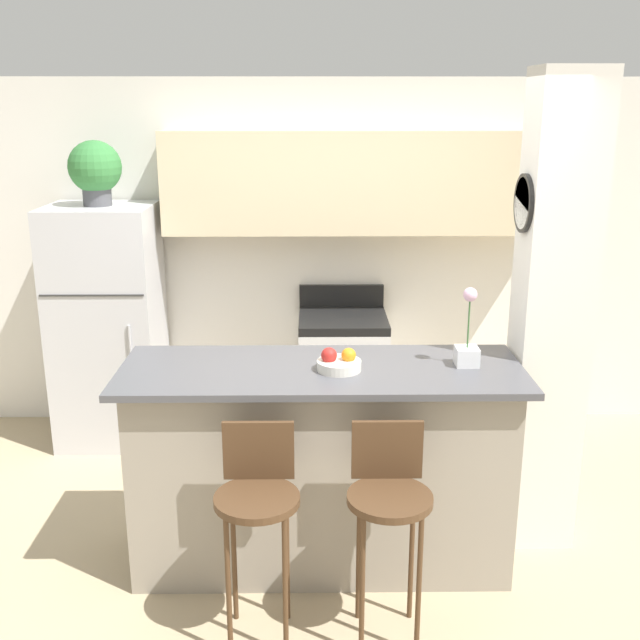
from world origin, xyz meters
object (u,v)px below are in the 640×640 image
object	(u,v)px
potted_plant_on_fridge	(95,170)
fruit_bowl	(339,363)
stove_range	(342,375)
orchid_vase	(467,343)
bar_stool_right	(389,499)
refrigerator	(108,326)
bar_stool_left	(258,500)

from	to	relation	value
potted_plant_on_fridge	fruit_bowl	distance (m)	2.39
stove_range	orchid_vase	world-z (taller)	orchid_vase
potted_plant_on_fridge	orchid_vase	bearing A→B (deg)	-34.43
bar_stool_right	stove_range	bearing A→B (deg)	93.10
refrigerator	fruit_bowl	size ratio (longest dim) A/B	7.69
stove_range	potted_plant_on_fridge	xyz separation A→B (m)	(-1.67, -0.03, 1.48)
bar_stool_right	potted_plant_on_fridge	size ratio (longest dim) A/B	2.31
potted_plant_on_fridge	stove_range	bearing A→B (deg)	1.07
refrigerator	potted_plant_on_fridge	size ratio (longest dim) A/B	3.92
orchid_vase	fruit_bowl	world-z (taller)	orchid_vase
bar_stool_left	orchid_vase	bearing A→B (deg)	30.52
stove_range	bar_stool_left	distance (m)	2.23
stove_range	bar_stool_left	xyz separation A→B (m)	(-0.47, -2.17, 0.22)
bar_stool_left	fruit_bowl	size ratio (longest dim) A/B	4.53
potted_plant_on_fridge	refrigerator	bearing A→B (deg)	-61.14
refrigerator	stove_range	distance (m)	1.72
potted_plant_on_fridge	orchid_vase	world-z (taller)	potted_plant_on_fridge
orchid_vase	fruit_bowl	bearing A→B (deg)	-174.36
fruit_bowl	orchid_vase	bearing A→B (deg)	5.64
refrigerator	potted_plant_on_fridge	bearing A→B (deg)	118.86
bar_stool_left	fruit_bowl	distance (m)	0.80
potted_plant_on_fridge	fruit_bowl	size ratio (longest dim) A/B	1.96
refrigerator	stove_range	bearing A→B (deg)	1.08
bar_stool_left	fruit_bowl	bearing A→B (deg)	55.19
refrigerator	bar_stool_left	xyz separation A→B (m)	(1.20, -2.13, -0.17)
refrigerator	potted_plant_on_fridge	world-z (taller)	potted_plant_on_fridge
bar_stool_left	potted_plant_on_fridge	xyz separation A→B (m)	(-1.20, 2.14, 1.26)
bar_stool_left	bar_stool_right	bearing A→B (deg)	0.00
stove_range	bar_stool_left	bearing A→B (deg)	-102.15
refrigerator	bar_stool_left	size ratio (longest dim) A/B	1.70
refrigerator	bar_stool_right	size ratio (longest dim) A/B	1.70
stove_range	bar_stool_left	size ratio (longest dim) A/B	1.07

